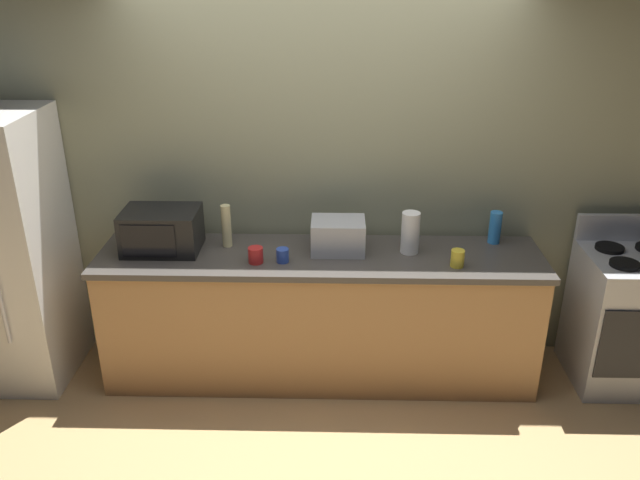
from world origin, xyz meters
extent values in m
plane|color=tan|center=(0.00, 0.00, 0.00)|extent=(8.00, 8.00, 0.00)
cube|color=gray|center=(0.00, 0.81, 1.35)|extent=(6.40, 0.10, 2.70)
cube|color=#B27F4C|center=(0.00, 0.40, 0.43)|extent=(2.80, 0.60, 0.86)
cube|color=#47423D|center=(0.00, 0.40, 0.88)|extent=(2.84, 0.64, 0.04)
cube|color=white|center=(-2.05, 0.40, 0.90)|extent=(0.72, 0.70, 1.80)
cube|color=#B7BABF|center=(2.00, 0.40, 0.45)|extent=(0.60, 0.60, 0.90)
cube|color=#B7BABF|center=(2.00, 0.68, 0.99)|extent=(0.60, 0.04, 0.18)
cylinder|color=black|center=(1.87, 0.28, 0.91)|extent=(0.18, 0.18, 0.02)
cylinder|color=black|center=(1.87, 0.52, 0.91)|extent=(0.18, 0.18, 0.02)
cube|color=black|center=(-1.01, 0.45, 1.04)|extent=(0.48, 0.34, 0.27)
cube|color=black|center=(-1.05, 0.28, 1.04)|extent=(0.34, 0.01, 0.21)
cube|color=#B7BABF|center=(0.11, 0.46, 1.01)|extent=(0.34, 0.26, 0.21)
cylinder|color=white|center=(0.57, 0.45, 1.04)|extent=(0.12, 0.12, 0.27)
cylinder|color=beige|center=(-0.61, 0.52, 1.04)|extent=(0.06, 0.06, 0.28)
cylinder|color=#338CE5|center=(1.14, 0.62, 1.01)|extent=(0.08, 0.08, 0.21)
cylinder|color=yellow|center=(0.84, 0.25, 0.95)|extent=(0.08, 0.08, 0.11)
cylinder|color=red|center=(-0.39, 0.27, 0.95)|extent=(0.09, 0.09, 0.10)
cylinder|color=#2D4CB2|center=(-0.23, 0.29, 0.94)|extent=(0.08, 0.08, 0.09)
camera|label=1|loc=(0.09, -3.31, 2.64)|focal=36.17mm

